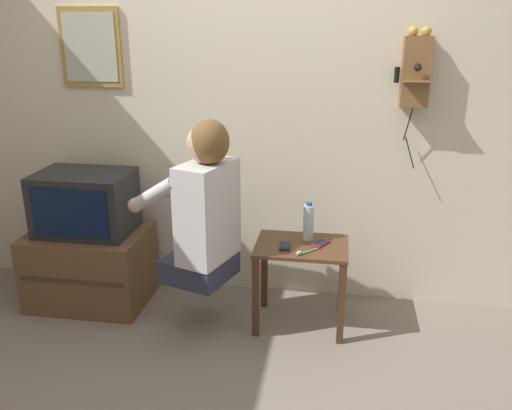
# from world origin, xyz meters

# --- Properties ---
(ground_plane) EXTENTS (14.00, 14.00, 0.00)m
(ground_plane) POSITION_xyz_m (0.00, 0.00, 0.00)
(ground_plane) COLOR slate
(wall_back) EXTENTS (6.80, 0.05, 2.55)m
(wall_back) POSITION_xyz_m (0.00, 1.04, 1.27)
(wall_back) COLOR beige
(wall_back) RESTS_ON ground_plane
(side_table) EXTENTS (0.55, 0.41, 0.53)m
(side_table) POSITION_xyz_m (0.36, 0.60, 0.41)
(side_table) COLOR #51331E
(side_table) RESTS_ON ground_plane
(person) EXTENTS (0.63, 0.54, 0.97)m
(person) POSITION_xyz_m (-0.20, 0.47, 0.78)
(person) COLOR #2D3347
(person) RESTS_ON ground_plane
(tv_stand) EXTENTS (0.75, 0.55, 0.49)m
(tv_stand) POSITION_xyz_m (-1.05, 0.67, 0.25)
(tv_stand) COLOR brown
(tv_stand) RESTS_ON ground_plane
(television) EXTENTS (0.59, 0.42, 0.39)m
(television) POSITION_xyz_m (-1.04, 0.69, 0.69)
(television) COLOR #232326
(television) RESTS_ON tv_stand
(wall_phone_antique) EXTENTS (0.20, 0.19, 0.83)m
(wall_phone_antique) POSITION_xyz_m (0.96, 0.96, 1.52)
(wall_phone_antique) COLOR brown
(framed_picture) EXTENTS (0.41, 0.03, 0.49)m
(framed_picture) POSITION_xyz_m (-1.05, 1.00, 1.63)
(framed_picture) COLOR olive
(cell_phone_held) EXTENTS (0.07, 0.13, 0.01)m
(cell_phone_held) POSITION_xyz_m (0.26, 0.55, 0.54)
(cell_phone_held) COLOR black
(cell_phone_held) RESTS_ON side_table
(cell_phone_spare) EXTENTS (0.11, 0.14, 0.01)m
(cell_phone_spare) POSITION_xyz_m (0.47, 0.62, 0.54)
(cell_phone_spare) COLOR maroon
(cell_phone_spare) RESTS_ON side_table
(water_bottle) EXTENTS (0.07, 0.07, 0.24)m
(water_bottle) POSITION_xyz_m (0.39, 0.69, 0.64)
(water_bottle) COLOR silver
(water_bottle) RESTS_ON side_table
(toothbrush) EXTENTS (0.12, 0.12, 0.02)m
(toothbrush) POSITION_xyz_m (0.39, 0.48, 0.54)
(toothbrush) COLOR #4CBF66
(toothbrush) RESTS_ON side_table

